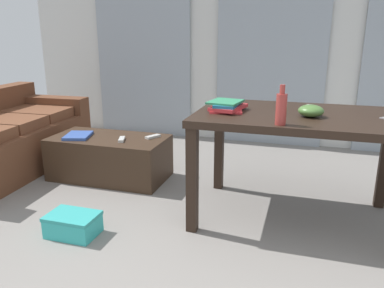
{
  "coord_description": "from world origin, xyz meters",
  "views": [
    {
      "loc": [
        0.45,
        -1.19,
        1.31
      ],
      "look_at": [
        -0.42,
        1.68,
        0.43
      ],
      "focal_mm": 35.86,
      "sensor_mm": 36.0,
      "label": 1
    }
  ],
  "objects_px": {
    "magazine": "(78,136)",
    "craft_table": "(298,128)",
    "bottle_near": "(281,108)",
    "book_stack": "(227,106)",
    "coffee_table": "(110,157)",
    "tv_remote_on_table": "(307,108)",
    "tv_remote_secondary": "(122,139)",
    "tv_remote_primary": "(153,137)",
    "bowl": "(311,111)",
    "shoebox": "(73,224)",
    "couch": "(1,139)"
  },
  "relations": [
    {
      "from": "coffee_table",
      "to": "bottle_near",
      "type": "xyz_separation_m",
      "value": [
        1.56,
        -0.7,
        0.68
      ]
    },
    {
      "from": "couch",
      "to": "shoebox",
      "type": "relative_size",
      "value": 5.39
    },
    {
      "from": "craft_table",
      "to": "shoebox",
      "type": "bearing_deg",
      "value": -153.68
    },
    {
      "from": "craft_table",
      "to": "book_stack",
      "type": "xyz_separation_m",
      "value": [
        -0.49,
        -0.06,
        0.13
      ]
    },
    {
      "from": "bottle_near",
      "to": "tv_remote_primary",
      "type": "bearing_deg",
      "value": 145.35
    },
    {
      "from": "bowl",
      "to": "tv_remote_primary",
      "type": "relative_size",
      "value": 1.11
    },
    {
      "from": "couch",
      "to": "book_stack",
      "type": "height_order",
      "value": "book_stack"
    },
    {
      "from": "coffee_table",
      "to": "magazine",
      "type": "relative_size",
      "value": 3.84
    },
    {
      "from": "coffee_table",
      "to": "book_stack",
      "type": "relative_size",
      "value": 3.28
    },
    {
      "from": "coffee_table",
      "to": "tv_remote_secondary",
      "type": "xyz_separation_m",
      "value": [
        0.17,
        -0.06,
        0.2
      ]
    },
    {
      "from": "tv_remote_primary",
      "to": "shoebox",
      "type": "bearing_deg",
      "value": -68.48
    },
    {
      "from": "couch",
      "to": "shoebox",
      "type": "distance_m",
      "value": 1.69
    },
    {
      "from": "shoebox",
      "to": "magazine",
      "type": "bearing_deg",
      "value": 119.85
    },
    {
      "from": "coffee_table",
      "to": "tv_remote_secondary",
      "type": "distance_m",
      "value": 0.27
    },
    {
      "from": "craft_table",
      "to": "book_stack",
      "type": "distance_m",
      "value": 0.51
    },
    {
      "from": "couch",
      "to": "book_stack",
      "type": "bearing_deg",
      "value": -7.37
    },
    {
      "from": "bottle_near",
      "to": "book_stack",
      "type": "relative_size",
      "value": 0.75
    },
    {
      "from": "tv_remote_secondary",
      "to": "shoebox",
      "type": "bearing_deg",
      "value": -103.8
    },
    {
      "from": "bottle_near",
      "to": "tv_remote_primary",
      "type": "height_order",
      "value": "bottle_near"
    },
    {
      "from": "bowl",
      "to": "shoebox",
      "type": "bearing_deg",
      "value": -157.59
    },
    {
      "from": "tv_remote_primary",
      "to": "book_stack",
      "type": "bearing_deg",
      "value": -5.07
    },
    {
      "from": "magazine",
      "to": "bottle_near",
      "type": "bearing_deg",
      "value": -34.65
    },
    {
      "from": "tv_remote_secondary",
      "to": "coffee_table",
      "type": "bearing_deg",
      "value": 138.43
    },
    {
      "from": "couch",
      "to": "bottle_near",
      "type": "height_order",
      "value": "bottle_near"
    },
    {
      "from": "magazine",
      "to": "tv_remote_secondary",
      "type": "bearing_deg",
      "value": -14.62
    },
    {
      "from": "tv_remote_on_table",
      "to": "tv_remote_secondary",
      "type": "bearing_deg",
      "value": -169.4
    },
    {
      "from": "tv_remote_secondary",
      "to": "tv_remote_primary",
      "type": "bearing_deg",
      "value": 16.44
    },
    {
      "from": "bottle_near",
      "to": "bowl",
      "type": "relative_size",
      "value": 1.45
    },
    {
      "from": "magazine",
      "to": "craft_table",
      "type": "bearing_deg",
      "value": -23.39
    },
    {
      "from": "book_stack",
      "to": "tv_remote_secondary",
      "type": "distance_m",
      "value": 1.13
    },
    {
      "from": "bowl",
      "to": "book_stack",
      "type": "distance_m",
      "value": 0.56
    },
    {
      "from": "tv_remote_primary",
      "to": "shoebox",
      "type": "xyz_separation_m",
      "value": [
        -0.12,
        -1.12,
        -0.32
      ]
    },
    {
      "from": "tv_remote_on_table",
      "to": "tv_remote_secondary",
      "type": "distance_m",
      "value": 1.58
    },
    {
      "from": "coffee_table",
      "to": "craft_table",
      "type": "height_order",
      "value": "craft_table"
    },
    {
      "from": "shoebox",
      "to": "craft_table",
      "type": "bearing_deg",
      "value": 26.32
    },
    {
      "from": "tv_remote_on_table",
      "to": "magazine",
      "type": "height_order",
      "value": "tv_remote_on_table"
    },
    {
      "from": "tv_remote_primary",
      "to": "tv_remote_secondary",
      "type": "distance_m",
      "value": 0.28
    },
    {
      "from": "craft_table",
      "to": "tv_remote_primary",
      "type": "bearing_deg",
      "value": 160.86
    },
    {
      "from": "tv_remote_primary",
      "to": "tv_remote_secondary",
      "type": "xyz_separation_m",
      "value": [
        -0.23,
        -0.17,
        0.0
      ]
    },
    {
      "from": "bottle_near",
      "to": "couch",
      "type": "bearing_deg",
      "value": 167.26
    },
    {
      "from": "bottle_near",
      "to": "magazine",
      "type": "distance_m",
      "value": 1.99
    },
    {
      "from": "tv_remote_on_table",
      "to": "tv_remote_secondary",
      "type": "xyz_separation_m",
      "value": [
        -1.53,
        0.09,
        -0.39
      ]
    },
    {
      "from": "coffee_table",
      "to": "book_stack",
      "type": "bearing_deg",
      "value": -18.53
    },
    {
      "from": "bowl",
      "to": "tv_remote_primary",
      "type": "xyz_separation_m",
      "value": [
        -1.33,
        0.52,
        -0.42
      ]
    },
    {
      "from": "coffee_table",
      "to": "bowl",
      "type": "distance_m",
      "value": 1.88
    },
    {
      "from": "shoebox",
      "to": "couch",
      "type": "bearing_deg",
      "value": 146.66
    },
    {
      "from": "tv_remote_on_table",
      "to": "tv_remote_primary",
      "type": "height_order",
      "value": "tv_remote_on_table"
    },
    {
      "from": "bottle_near",
      "to": "book_stack",
      "type": "distance_m",
      "value": 0.5
    },
    {
      "from": "couch",
      "to": "magazine",
      "type": "height_order",
      "value": "couch"
    },
    {
      "from": "bottle_near",
      "to": "coffee_table",
      "type": "bearing_deg",
      "value": 155.75
    }
  ]
}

